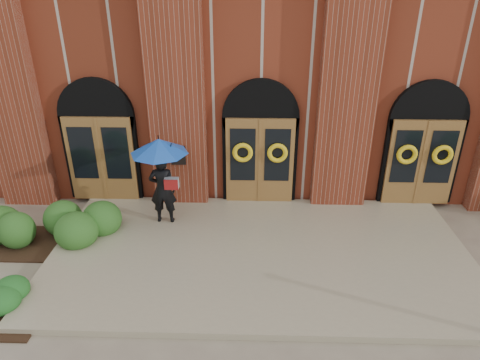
{
  "coord_description": "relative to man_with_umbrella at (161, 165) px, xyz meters",
  "views": [
    {
      "loc": [
        -0.22,
        -8.36,
        6.15
      ],
      "look_at": [
        -0.51,
        1.0,
        1.63
      ],
      "focal_mm": 32.0,
      "sensor_mm": 36.0,
      "label": 1
    }
  ],
  "objects": [
    {
      "name": "church_building",
      "position": [
        2.53,
        7.3,
        1.72
      ],
      "size": [
        16.2,
        12.53,
        7.0
      ],
      "color": "maroon",
      "rests_on": "ground"
    },
    {
      "name": "landing",
      "position": [
        2.53,
        -1.34,
        -1.71
      ],
      "size": [
        10.0,
        5.3,
        0.15
      ],
      "primitive_type": "cube",
      "color": "gray",
      "rests_on": "ground"
    },
    {
      "name": "ground",
      "position": [
        2.53,
        -1.49,
        -1.79
      ],
      "size": [
        90.0,
        90.0,
        0.0
      ],
      "primitive_type": "plane",
      "color": "gray",
      "rests_on": "ground"
    },
    {
      "name": "hedge_wall_left",
      "position": [
        -2.67,
        -0.99,
        -1.35
      ],
      "size": [
        3.37,
        1.35,
        0.86
      ],
      "primitive_type": "ellipsoid",
      "color": "#27511B",
      "rests_on": "ground"
    },
    {
      "name": "hedge_front_left",
      "position": [
        -2.57,
        -3.49,
        -1.54
      ],
      "size": [
        1.39,
        1.19,
        0.49
      ],
      "primitive_type": "ellipsoid",
      "color": "#1D531C",
      "rests_on": "ground"
    },
    {
      "name": "man_with_umbrella",
      "position": [
        0.0,
        0.0,
        0.0
      ],
      "size": [
        1.5,
        1.5,
        2.34
      ],
      "rotation": [
        0.0,
        0.0,
        3.17
      ],
      "color": "black",
      "rests_on": "landing"
    }
  ]
}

